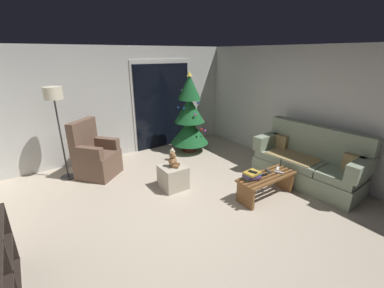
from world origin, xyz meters
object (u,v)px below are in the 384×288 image
object	(u,v)px
remote_black	(263,175)
remote_graphite	(268,171)
cell_phone	(253,172)
remote_white	(278,169)
christmas_tree	(189,117)
book_stack	(252,175)
teddy_bear_cream_by_tree	(173,155)
couch	(308,163)
remote_silver	(279,172)
armchair	(95,157)
ottoman	(173,177)
teddy_bear_chestnut	(173,160)
coffee_table	(266,183)
floor_lamp	(55,102)

from	to	relation	value
remote_black	remote_graphite	xyz separation A→B (m)	(0.19, 0.06, 0.00)
remote_graphite	cell_phone	size ratio (longest dim) A/B	1.08
remote_white	christmas_tree	bearing A→B (deg)	-28.04
book_stack	cell_phone	xyz separation A→B (m)	(-0.00, -0.01, 0.07)
remote_graphite	teddy_bear_cream_by_tree	bearing A→B (deg)	127.06
remote_graphite	couch	bearing A→B (deg)	8.78
remote_black	remote_silver	xyz separation A→B (m)	(0.30, -0.08, 0.00)
remote_black	remote_graphite	world-z (taller)	same
cell_phone	book_stack	bearing A→B (deg)	69.17
armchair	ottoman	distance (m)	1.67
christmas_tree	teddy_bear_chestnut	world-z (taller)	christmas_tree
coffee_table	book_stack	xyz separation A→B (m)	(-0.30, 0.06, 0.20)
coffee_table	teddy_bear_cream_by_tree	bearing A→B (deg)	102.90
cell_phone	teddy_bear_chestnut	size ratio (longest dim) A/B	0.50
book_stack	christmas_tree	world-z (taller)	christmas_tree
remote_silver	armchair	xyz separation A→B (m)	(-2.42, 2.53, -0.01)
remote_black	teddy_bear_chestnut	distance (m)	1.57
couch	remote_graphite	distance (m)	0.93
couch	book_stack	size ratio (longest dim) A/B	7.10
remote_white	remote_silver	bearing A→B (deg)	101.88
couch	christmas_tree	world-z (taller)	christmas_tree
teddy_bear_chestnut	cell_phone	bearing A→B (deg)	-52.66
teddy_bear_chestnut	remote_white	bearing A→B (deg)	-36.38
couch	coffee_table	distance (m)	1.07
remote_silver	floor_lamp	world-z (taller)	floor_lamp
cell_phone	remote_silver	bearing A→B (deg)	-29.75
remote_silver	christmas_tree	bearing A→B (deg)	67.10
remote_silver	teddy_bear_cream_by_tree	size ratio (longest dim) A/B	0.55
teddy_bear_chestnut	remote_silver	bearing A→B (deg)	-40.90
book_stack	couch	bearing A→B (deg)	-6.46
floor_lamp	couch	bearing A→B (deg)	-36.64
ottoman	teddy_bear_cream_by_tree	xyz separation A→B (m)	(0.63, 1.10, -0.09)
coffee_table	remote_graphite	world-z (taller)	remote_graphite
christmas_tree	teddy_bear_cream_by_tree	distance (m)	1.04
teddy_bear_chestnut	couch	bearing A→B (deg)	-29.59
book_stack	ottoman	size ratio (longest dim) A/B	0.64
remote_silver	cell_phone	size ratio (longest dim) A/B	1.08
christmas_tree	ottoman	size ratio (longest dim) A/B	4.45
cell_phone	teddy_bear_cream_by_tree	bearing A→B (deg)	76.25
couch	remote_graphite	world-z (taller)	couch
remote_black	floor_lamp	distance (m)	3.90
couch	remote_graphite	size ratio (longest dim) A/B	12.73
remote_white	book_stack	size ratio (longest dim) A/B	0.56
coffee_table	teddy_bear_chestnut	distance (m)	1.65
coffee_table	armchair	bearing A→B (deg)	131.18
teddy_bear_chestnut	teddy_bear_cream_by_tree	world-z (taller)	teddy_bear_chestnut
couch	christmas_tree	bearing A→B (deg)	109.12
remote_black	book_stack	distance (m)	0.26
teddy_bear_chestnut	christmas_tree	bearing A→B (deg)	47.33
remote_black	christmas_tree	size ratio (longest dim) A/B	0.08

